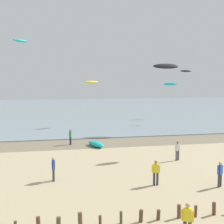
# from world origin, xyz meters

# --- Properties ---
(wet_sand_strip) EXTENTS (120.00, 5.16, 0.01)m
(wet_sand_strip) POSITION_xyz_m (0.00, 25.33, 0.00)
(wet_sand_strip) COLOR #84755B
(wet_sand_strip) RESTS_ON ground
(sea) EXTENTS (160.00, 70.00, 0.10)m
(sea) POSITION_xyz_m (0.00, 62.90, 0.05)
(sea) COLOR #7F939E
(sea) RESTS_ON ground
(groyne_mid) EXTENTS (12.33, 0.35, 0.73)m
(groyne_mid) POSITION_xyz_m (2.65, 6.14, 0.32)
(groyne_mid) COLOR brown
(groyne_mid) RESTS_ON ground
(person_mid_beach) EXTENTS (0.50, 0.38, 1.71)m
(person_mid_beach) POSITION_xyz_m (10.57, 9.95, 0.92)
(person_mid_beach) COLOR #383842
(person_mid_beach) RESTS_ON ground
(person_by_waterline) EXTENTS (0.55, 0.31, 1.71)m
(person_by_waterline) POSITION_xyz_m (6.50, 11.12, 0.92)
(person_by_waterline) COLOR #383842
(person_by_waterline) RESTS_ON ground
(person_left_flank) EXTENTS (0.23, 0.57, 1.71)m
(person_left_flank) POSITION_xyz_m (-0.32, 13.34, 0.92)
(person_left_flank) COLOR #383842
(person_left_flank) RESTS_ON ground
(person_right_flank) EXTENTS (0.32, 0.55, 1.71)m
(person_right_flank) POSITION_xyz_m (1.58, 25.16, 0.92)
(person_right_flank) COLOR #232328
(person_right_flank) RESTS_ON ground
(person_far_down_beach) EXTENTS (0.49, 0.38, 1.71)m
(person_far_down_beach) POSITION_xyz_m (5.52, 4.06, 0.92)
(person_far_down_beach) COLOR #383842
(person_far_down_beach) RESTS_ON ground
(person_trailing_behind) EXTENTS (0.55, 0.31, 1.71)m
(person_trailing_behind) POSITION_xyz_m (10.49, 16.81, 0.92)
(person_trailing_behind) COLOR #4C4C56
(person_trailing_behind) RESTS_ON ground
(grounded_kite) EXTENTS (1.93, 2.94, 0.55)m
(grounded_kite) POSITION_xyz_m (4.19, 23.66, 0.28)
(grounded_kite) COLOR #19B2B7
(grounded_kite) RESTS_ON ground
(kite_aloft_0) EXTENTS (2.32, 2.34, 0.49)m
(kite_aloft_0) POSITION_xyz_m (-4.21, 34.96, 12.21)
(kite_aloft_0) COLOR #19B2B7
(kite_aloft_2) EXTENTS (2.99, 1.47, 0.74)m
(kite_aloft_2) POSITION_xyz_m (20.91, 44.64, 6.21)
(kite_aloft_2) COLOR #19B2B7
(kite_aloft_3) EXTENTS (2.63, 1.93, 0.51)m
(kite_aloft_3) POSITION_xyz_m (5.64, 38.30, 6.67)
(kite_aloft_3) COLOR yellow
(kite_aloft_4) EXTENTS (3.64, 1.48, 1.00)m
(kite_aloft_4) POSITION_xyz_m (14.78, 31.16, 8.85)
(kite_aloft_4) COLOR black
(kite_aloft_7) EXTENTS (1.99, 0.71, 0.48)m
(kite_aloft_7) POSITION_xyz_m (21.25, 39.02, 8.43)
(kite_aloft_7) COLOR black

